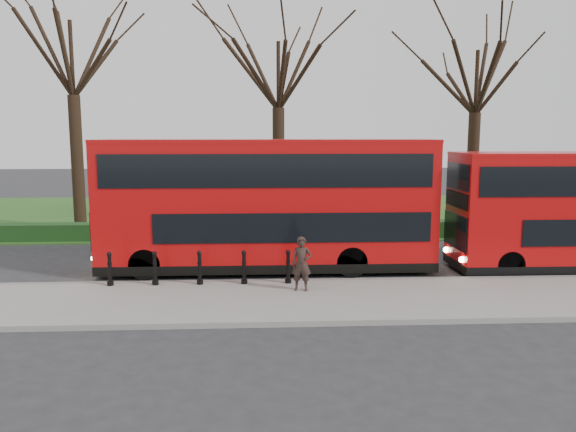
{
  "coord_description": "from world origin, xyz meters",
  "views": [
    {
      "loc": [
        1.01,
        -18.41,
        4.79
      ],
      "look_at": [
        1.99,
        0.5,
        2.0
      ],
      "focal_mm": 35.0,
      "sensor_mm": 36.0,
      "label": 1
    }
  ],
  "objects": [
    {
      "name": "pavement",
      "position": [
        0.0,
        -3.0,
        0.07
      ],
      "size": [
        60.0,
        4.0,
        0.15
      ],
      "primitive_type": "cube",
      "color": "gray",
      "rests_on": "ground"
    },
    {
      "name": "grass_verge",
      "position": [
        0.0,
        15.0,
        0.03
      ],
      "size": [
        60.0,
        18.0,
        0.06
      ],
      "primitive_type": "cube",
      "color": "#28521B",
      "rests_on": "ground"
    },
    {
      "name": "tree_mid",
      "position": [
        2.0,
        10.0,
        8.01
      ],
      "size": [
        7.05,
        7.05,
        11.02
      ],
      "color": "black",
      "rests_on": "ground"
    },
    {
      "name": "yellow_line_outer",
      "position": [
        0.0,
        -0.7,
        0.01
      ],
      "size": [
        60.0,
        0.1,
        0.01
      ],
      "primitive_type": "cube",
      "color": "yellow",
      "rests_on": "ground"
    },
    {
      "name": "kerb",
      "position": [
        0.0,
        -1.0,
        0.07
      ],
      "size": [
        60.0,
        0.25,
        0.16
      ],
      "primitive_type": "cube",
      "color": "slate",
      "rests_on": "ground"
    },
    {
      "name": "hedge",
      "position": [
        0.0,
        6.8,
        0.4
      ],
      "size": [
        60.0,
        0.9,
        0.8
      ],
      "primitive_type": "cube",
      "color": "black",
      "rests_on": "ground"
    },
    {
      "name": "bus_lead",
      "position": [
        1.28,
        1.01,
        2.31
      ],
      "size": [
        11.52,
        2.64,
        4.58
      ],
      "color": "#AE090A",
      "rests_on": "ground"
    },
    {
      "name": "tree_left",
      "position": [
        -8.0,
        10.0,
        8.79
      ],
      "size": [
        7.74,
        7.74,
        12.09
      ],
      "color": "black",
      "rests_on": "ground"
    },
    {
      "name": "ground",
      "position": [
        0.0,
        0.0,
        0.0
      ],
      "size": [
        120.0,
        120.0,
        0.0
      ],
      "primitive_type": "plane",
      "color": "#28282B",
      "rests_on": "ground"
    },
    {
      "name": "pedestrian",
      "position": [
        2.25,
        -2.2,
        0.96
      ],
      "size": [
        0.65,
        0.48,
        1.62
      ],
      "primitive_type": "imported",
      "rotation": [
        0.0,
        0.0,
        -0.17
      ],
      "color": "#2D201C",
      "rests_on": "pavement"
    },
    {
      "name": "yellow_line_inner",
      "position": [
        0.0,
        -0.5,
        0.01
      ],
      "size": [
        60.0,
        0.1,
        0.01
      ],
      "primitive_type": "cube",
      "color": "yellow",
      "rests_on": "ground"
    },
    {
      "name": "bollard_row",
      "position": [
        -0.85,
        -1.35,
        0.65
      ],
      "size": [
        5.64,
        0.15,
        1.0
      ],
      "color": "black",
      "rests_on": "pavement"
    },
    {
      "name": "tree_right",
      "position": [
        12.0,
        10.0,
        7.71
      ],
      "size": [
        6.8,
        6.8,
        10.62
      ],
      "color": "black",
      "rests_on": "ground"
    }
  ]
}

